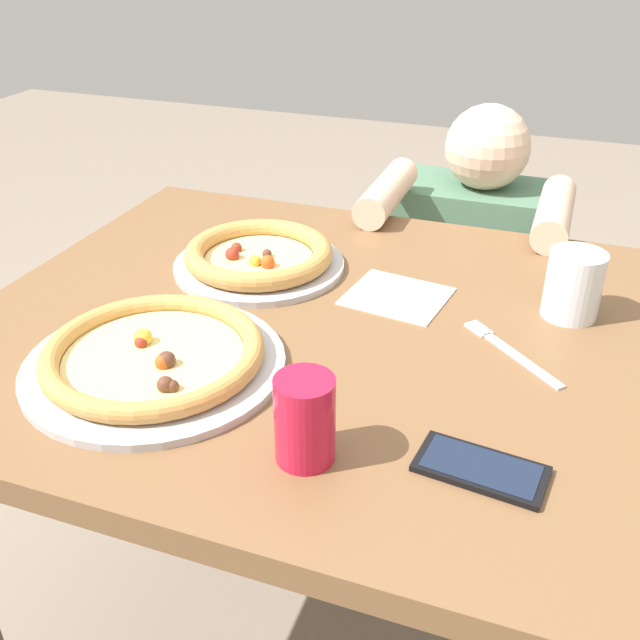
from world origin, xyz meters
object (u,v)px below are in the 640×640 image
pizza_near (154,357)px  pizza_far (259,257)px  diner_seated (469,307)px  fork (508,350)px  water_cup_clear (574,284)px  cell_phone (481,469)px  drink_cup_colored (305,419)px

pizza_near → pizza_far: bearing=89.1°
pizza_near → pizza_far: size_ratio=1.21×
pizza_near → diner_seated: (0.32, 0.94, -0.35)m
pizza_far → fork: pizza_far is taller
fork → diner_seated: (-0.15, 0.72, -0.33)m
water_cup_clear → cell_phone: 0.43m
pizza_near → diner_seated: 1.05m
water_cup_clear → diner_seated: size_ratio=0.12×
fork → cell_phone: (0.00, -0.28, 0.00)m
fork → cell_phone: 0.28m
drink_cup_colored → pizza_near: bearing=158.7°
diner_seated → drink_cup_colored: bearing=-92.5°
pizza_near → cell_phone: size_ratio=2.36×
pizza_far → cell_phone: (0.47, -0.41, -0.02)m
cell_phone → pizza_far: bearing=138.6°
water_cup_clear → drink_cup_colored: bearing=-120.5°
cell_phone → diner_seated: bearing=98.8°
water_cup_clear → fork: bearing=-118.4°
pizza_near → drink_cup_colored: 0.29m
pizza_near → diner_seated: size_ratio=0.40×
drink_cup_colored → fork: 0.38m
pizza_far → fork: bearing=-15.9°
water_cup_clear → fork: (-0.08, -0.14, -0.05)m
pizza_far → fork: size_ratio=1.91×
pizza_far → cell_phone: size_ratio=1.95×
pizza_near → water_cup_clear: 0.65m
cell_phone → fork: bearing=91.0°
pizza_far → water_cup_clear: 0.54m
pizza_near → drink_cup_colored: bearing=-21.3°
pizza_near → water_cup_clear: size_ratio=3.41×
drink_cup_colored → water_cup_clear: drink_cup_colored is taller
drink_cup_colored → diner_seated: size_ratio=0.12×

